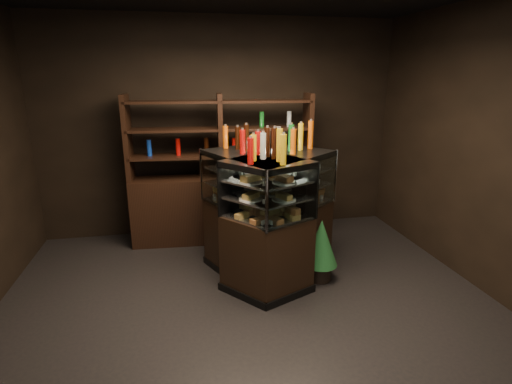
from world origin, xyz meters
TOP-DOWN VIEW (x-y plane):
  - ground at (0.00, 0.00)m, footprint 5.00×5.00m
  - room_shell at (0.00, 0.00)m, footprint 5.02×5.02m
  - display_case at (0.30, 0.87)m, footprint 1.54×1.46m
  - food_display at (0.30, 0.86)m, footprint 1.11×1.18m
  - bottles_top at (0.30, 0.87)m, footprint 0.95×1.04m
  - potted_conifer at (0.87, 0.68)m, footprint 0.38×0.38m
  - back_shelving at (-0.07, 2.05)m, footprint 2.44×0.58m

SIDE VIEW (x-z plane):
  - ground at x=0.00m, z-range 0.00..0.00m
  - potted_conifer at x=0.87m, z-range 0.06..0.87m
  - display_case at x=0.30m, z-range -0.24..1.19m
  - back_shelving at x=-0.07m, z-range -0.39..1.61m
  - food_display at x=0.30m, z-range 0.86..1.30m
  - bottles_top at x=0.30m, z-range 1.41..1.71m
  - room_shell at x=0.00m, z-range 0.44..3.45m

